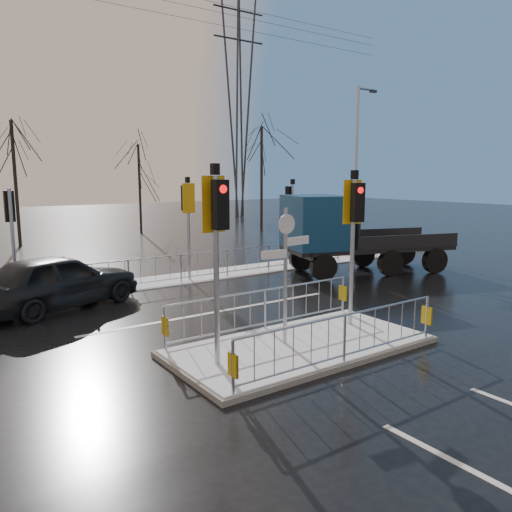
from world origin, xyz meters
TOP-DOWN VIEW (x-y plane):
  - ground at (0.00, 0.00)m, footprint 120.00×120.00m
  - snow_verge at (0.00, 8.60)m, footprint 30.00×2.00m
  - lane_markings at (0.00, -0.33)m, footprint 8.00×11.38m
  - traffic_island at (-0.01, 0.01)m, footprint 6.00×3.04m
  - far_kerb_fixtures at (0.29, 8.09)m, footprint 18.00×0.65m
  - car_far_lane at (-3.61, 6.87)m, footprint 5.27×3.45m
  - flatbed_truck at (6.92, 5.99)m, footprint 7.23×4.41m
  - tree_far_a at (-2.00, 22.00)m, footprint 3.75×3.75m
  - tree_far_b at (6.00, 24.00)m, footprint 3.25×3.25m
  - tree_far_c at (14.00, 21.00)m, footprint 4.00×4.00m
  - street_lamp_right at (10.57, 8.50)m, footprint 1.25×0.18m
  - pylon_wires at (16.88, 30.00)m, footprint 70.00×2.38m

SIDE VIEW (x-z plane):
  - ground at x=0.00m, z-range 0.00..0.00m
  - lane_markings at x=0.00m, z-range 0.00..0.01m
  - snow_verge at x=0.00m, z-range 0.00..0.04m
  - traffic_island at x=-0.01m, z-range -1.68..2.47m
  - car_far_lane at x=-3.61m, z-range 0.00..1.67m
  - far_kerb_fixtures at x=0.29m, z-range -0.90..2.93m
  - flatbed_truck at x=6.92m, z-range 0.10..3.25m
  - tree_far_b at x=6.00m, z-range 1.11..7.25m
  - street_lamp_right at x=10.57m, z-range 0.39..8.39m
  - tree_far_a at x=-2.00m, z-range 1.28..8.36m
  - tree_far_c at x=14.00m, z-range 1.37..8.92m
  - pylon_wires at x=16.88m, z-range 1.05..21.02m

